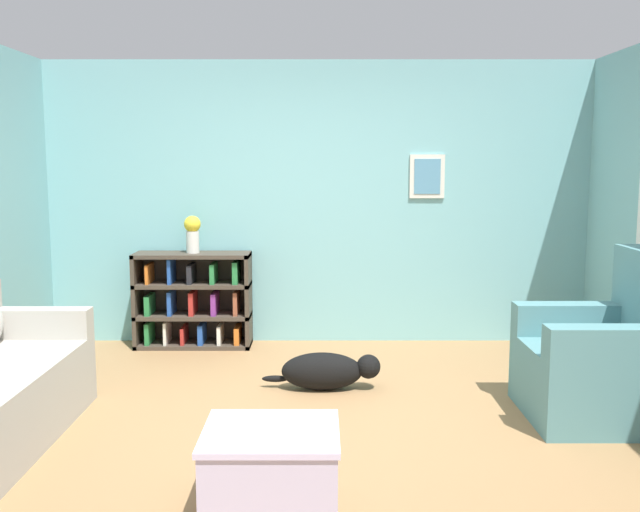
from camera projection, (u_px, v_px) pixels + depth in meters
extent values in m
plane|color=#997047|center=(320.00, 426.00, 4.58)|extent=(14.00, 14.00, 0.00)
cube|color=#7AB7BC|center=(321.00, 203.00, 6.63)|extent=(5.60, 0.10, 2.60)
cube|color=silver|center=(429.00, 176.00, 6.54)|extent=(0.32, 0.02, 0.40)
cube|color=#568EAD|center=(430.00, 176.00, 6.52)|extent=(0.24, 0.01, 0.32)
cube|color=#ADA89E|center=(35.00, 323.00, 4.98)|extent=(0.80, 0.16, 0.20)
cube|color=#42382D|center=(140.00, 300.00, 6.51)|extent=(0.04, 0.35, 0.86)
cube|color=#42382D|center=(251.00, 300.00, 6.51)|extent=(0.04, 0.35, 0.86)
cube|color=#42382D|center=(199.00, 296.00, 6.67)|extent=(1.05, 0.02, 0.86)
cube|color=#42382D|center=(196.00, 344.00, 6.56)|extent=(1.05, 0.35, 0.04)
cube|color=#42382D|center=(196.00, 315.00, 6.53)|extent=(1.05, 0.35, 0.04)
cube|color=#42382D|center=(195.00, 284.00, 6.49)|extent=(1.05, 0.35, 0.04)
cube|color=#42382D|center=(194.00, 255.00, 6.45)|extent=(1.05, 0.35, 0.04)
cube|color=#287A3D|center=(152.00, 333.00, 6.54)|extent=(0.04, 0.27, 0.21)
cube|color=#287A3D|center=(152.00, 304.00, 6.50)|extent=(0.05, 0.27, 0.18)
cube|color=orange|center=(152.00, 273.00, 6.47)|extent=(0.03, 0.27, 0.17)
cube|color=silver|center=(170.00, 332.00, 6.54)|extent=(0.03, 0.27, 0.22)
cube|color=#234C9E|center=(174.00, 302.00, 6.50)|extent=(0.04, 0.27, 0.22)
cube|color=#234C9E|center=(174.00, 270.00, 6.46)|extent=(0.03, 0.27, 0.22)
cube|color=#B22823|center=(187.00, 335.00, 6.54)|extent=(0.03, 0.27, 0.17)
cube|color=#B22823|center=(195.00, 302.00, 6.50)|extent=(0.04, 0.27, 0.21)
cube|color=black|center=(194.00, 273.00, 6.46)|extent=(0.04, 0.27, 0.17)
cube|color=#234C9E|center=(204.00, 334.00, 6.54)|extent=(0.04, 0.27, 0.20)
cube|color=#7A2D84|center=(217.00, 303.00, 6.50)|extent=(0.05, 0.27, 0.20)
cube|color=#287A3D|center=(216.00, 273.00, 6.46)|extent=(0.04, 0.27, 0.18)
cube|color=silver|center=(223.00, 334.00, 6.54)|extent=(0.03, 0.27, 0.19)
cube|color=brown|center=(239.00, 302.00, 6.50)|extent=(0.04, 0.27, 0.21)
cube|color=#287A3D|center=(238.00, 272.00, 6.46)|extent=(0.05, 0.27, 0.20)
cube|color=orange|center=(240.00, 335.00, 6.54)|extent=(0.05, 0.27, 0.17)
cube|color=slate|center=(597.00, 383.00, 4.70)|extent=(0.89, 0.89, 0.48)
cube|color=slate|center=(622.00, 345.00, 4.30)|extent=(0.89, 0.18, 0.22)
cube|color=slate|center=(580.00, 319.00, 5.00)|extent=(0.89, 0.18, 0.22)
cube|color=#BCB2D1|center=(273.00, 468.00, 3.48)|extent=(0.64, 0.55, 0.39)
cube|color=silver|center=(273.00, 433.00, 3.46)|extent=(0.66, 0.58, 0.03)
ellipsoid|color=black|center=(324.00, 371.00, 5.29)|extent=(0.60, 0.25, 0.28)
sphere|color=black|center=(371.00, 367.00, 5.28)|extent=(0.18, 0.18, 0.18)
ellipsoid|color=black|center=(277.00, 379.00, 5.34)|extent=(0.20, 0.05, 0.05)
cylinder|color=silver|center=(195.00, 242.00, 6.44)|extent=(0.12, 0.12, 0.20)
sphere|color=yellow|center=(195.00, 224.00, 6.42)|extent=(0.15, 0.15, 0.15)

